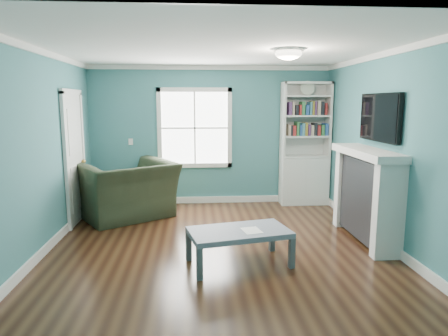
{
  "coord_description": "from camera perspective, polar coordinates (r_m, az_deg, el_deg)",
  "views": [
    {
      "loc": [
        -0.3,
        -5.06,
        1.93
      ],
      "look_at": [
        0.1,
        0.4,
        1.02
      ],
      "focal_mm": 32.0,
      "sensor_mm": 36.0,
      "label": 1
    }
  ],
  "objects": [
    {
      "name": "floor",
      "position": [
        5.43,
        -0.75,
        -11.44
      ],
      "size": [
        5.0,
        5.0,
        0.0
      ],
      "primitive_type": "plane",
      "color": "black",
      "rests_on": "ground"
    },
    {
      "name": "room_walls",
      "position": [
        5.08,
        -0.79,
        5.46
      ],
      "size": [
        5.0,
        5.0,
        5.0
      ],
      "color": "teal",
      "rests_on": "ground"
    },
    {
      "name": "trim",
      "position": [
        5.12,
        -0.78,
        1.61
      ],
      "size": [
        4.5,
        5.0,
        2.6
      ],
      "color": "white",
      "rests_on": "ground"
    },
    {
      "name": "window",
      "position": [
        7.56,
        -4.2,
        5.71
      ],
      "size": [
        1.4,
        0.06,
        1.5
      ],
      "color": "white",
      "rests_on": "room_walls"
    },
    {
      "name": "bookshelf",
      "position": [
        7.72,
        11.42,
        1.7
      ],
      "size": [
        0.9,
        0.35,
        2.31
      ],
      "color": "silver",
      "rests_on": "ground"
    },
    {
      "name": "fireplace",
      "position": [
        5.92,
        19.68,
        -3.8
      ],
      "size": [
        0.44,
        1.58,
        1.3
      ],
      "color": "black",
      "rests_on": "ground"
    },
    {
      "name": "tv",
      "position": [
        5.83,
        21.36,
        6.74
      ],
      "size": [
        0.06,
        1.1,
        0.65
      ],
      "primitive_type": "cube",
      "color": "black",
      "rests_on": "fireplace"
    },
    {
      "name": "door",
      "position": [
        6.8,
        -20.58,
        1.54
      ],
      "size": [
        0.12,
        0.98,
        2.17
      ],
      "color": "silver",
      "rests_on": "ground"
    },
    {
      "name": "ceiling_fixture",
      "position": [
        5.34,
        9.2,
        15.93
      ],
      "size": [
        0.38,
        0.38,
        0.15
      ],
      "color": "white",
      "rests_on": "room_walls"
    },
    {
      "name": "light_switch",
      "position": [
        7.68,
        -13.19,
        3.67
      ],
      "size": [
        0.08,
        0.01,
        0.12
      ],
      "primitive_type": "cube",
      "color": "white",
      "rests_on": "room_walls"
    },
    {
      "name": "recliner",
      "position": [
        6.88,
        -13.73,
        -1.75
      ],
      "size": [
        1.73,
        1.58,
        1.27
      ],
      "primitive_type": "imported",
      "rotation": [
        0.0,
        0.0,
        -2.57
      ],
      "color": "#232B1B",
      "rests_on": "ground"
    },
    {
      "name": "coffee_table",
      "position": [
        4.83,
        2.18,
        -9.44
      ],
      "size": [
        1.29,
        0.88,
        0.43
      ],
      "rotation": [
        0.0,
        0.0,
        0.22
      ],
      "color": "#454D53",
      "rests_on": "ground"
    },
    {
      "name": "paper_sheet",
      "position": [
        4.79,
        3.97,
        -8.89
      ],
      "size": [
        0.25,
        0.3,
        0.0
      ],
      "primitive_type": "cube",
      "rotation": [
        0.0,
        0.0,
        0.21
      ],
      "color": "white",
      "rests_on": "coffee_table"
    }
  ]
}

